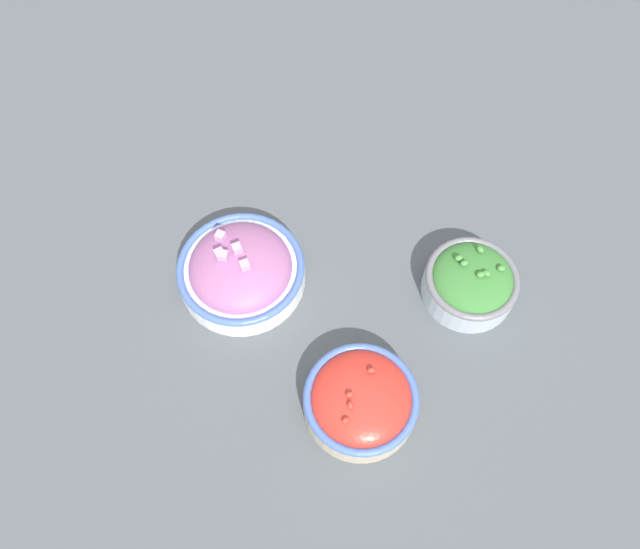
% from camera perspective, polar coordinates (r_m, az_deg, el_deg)
% --- Properties ---
extents(ground_plane, '(3.00, 3.00, 0.00)m').
position_cam_1_polar(ground_plane, '(0.98, 0.00, -0.82)').
color(ground_plane, '#4C5156').
extents(bowl_cherry_tomatoes, '(0.16, 0.16, 0.07)m').
position_cam_1_polar(bowl_cherry_tomatoes, '(0.88, 3.74, -11.37)').
color(bowl_cherry_tomatoes, beige).
rests_on(bowl_cherry_tomatoes, ground_plane).
extents(bowl_red_onion, '(0.20, 0.20, 0.08)m').
position_cam_1_polar(bowl_red_onion, '(0.96, -7.23, 0.41)').
color(bowl_red_onion, white).
rests_on(bowl_red_onion, ground_plane).
extents(bowl_broccoli, '(0.14, 0.14, 0.08)m').
position_cam_1_polar(bowl_broccoli, '(0.97, 13.62, -0.63)').
color(bowl_broccoli, '#B2C1CC').
rests_on(bowl_broccoli, ground_plane).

